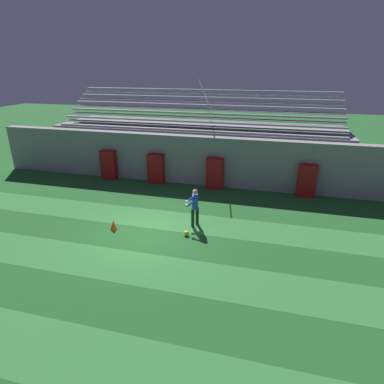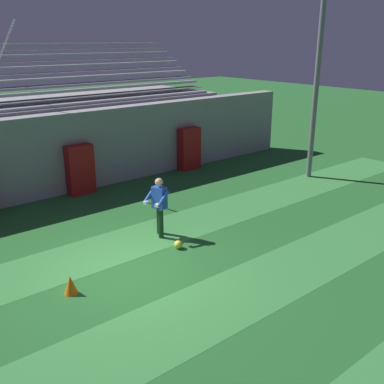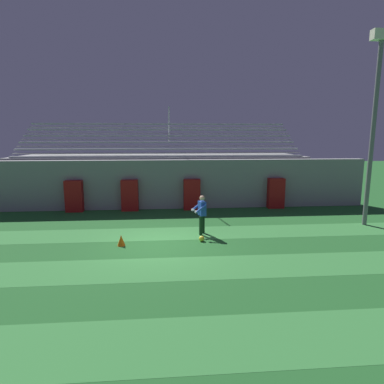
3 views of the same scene
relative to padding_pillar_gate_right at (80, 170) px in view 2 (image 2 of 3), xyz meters
name	(u,v)px [view 2 (image 2 of 3)]	position (x,y,z in m)	size (l,w,h in m)	color
ground_plane	(130,273)	(-1.74, -5.95, -0.87)	(80.00, 80.00, 0.00)	#236028
turf_stripe_mid	(191,317)	(-1.74, -8.23, -0.87)	(28.00, 1.86, 0.01)	#38843D
turf_stripe_far	(100,251)	(-1.74, -4.52, -0.87)	(28.00, 1.86, 0.01)	#38843D
back_wall	(23,160)	(-1.74, 0.55, 0.53)	(24.00, 0.60, 2.80)	gray
padding_pillar_gate_right	(80,170)	(0.00, 0.00, 0.00)	(0.93, 0.44, 1.74)	maroon
padding_pillar_far_right	(189,149)	(4.89, 0.00, 0.00)	(0.93, 0.44, 1.74)	maroon
floodlight_pole	(321,32)	(7.88, -3.84, 4.54)	(0.90, 0.36, 8.63)	slate
goalkeeper	(159,203)	(0.04, -4.69, 0.09)	(0.63, 0.68, 1.67)	#143319
soccer_ball	(178,245)	(-0.07, -5.65, -0.76)	(0.22, 0.22, 0.22)	yellow
traffic_cone	(71,285)	(-3.18, -5.92, -0.66)	(0.30, 0.30, 0.42)	orange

